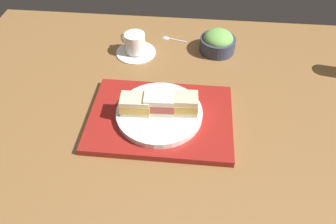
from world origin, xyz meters
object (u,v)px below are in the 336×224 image
sandwich_near (136,104)px  teaspoon (169,38)px  sandwich_middle (159,104)px  salad_bowl (218,42)px  sandwich_far (183,104)px  coffee_cup (135,45)px  sandwich_plate (159,113)px

sandwich_near → teaspoon: 42.57cm
sandwich_near → sandwich_middle: 6.36cm
salad_bowl → teaspoon: salad_bowl is taller
sandwich_far → coffee_cup: bearing=120.9°
sandwich_plate → salad_bowl: 39.05cm
sandwich_middle → sandwich_far: (6.33, 0.56, -0.01)cm
sandwich_plate → coffee_cup: bearing=111.1°
sandwich_far → coffee_cup: size_ratio=0.61×
sandwich_middle → teaspoon: bearing=91.7°
sandwich_plate → coffee_cup: coffee_cup is taller
sandwich_middle → salad_bowl: 39.16cm
sandwich_plate → sandwich_far: bearing=5.1°
sandwich_near → salad_bowl: 42.65cm
sandwich_plate → coffee_cup: (-12.09, 31.39, 0.23)cm
sandwich_near → salad_bowl: size_ratio=0.68×
teaspoon → sandwich_far: bearing=-79.5°
salad_bowl → sandwich_far: bearing=-106.0°
sandwich_near → sandwich_far: (12.66, 1.13, 0.28)cm
sandwich_middle → teaspoon: size_ratio=0.90×
sandwich_plate → sandwich_middle: size_ratio=2.79×
sandwich_far → salad_bowl: bearing=74.0°
sandwich_plate → coffee_cup: 33.63cm
salad_bowl → coffee_cup: 28.74cm
sandwich_plate → sandwich_middle: bearing=180.0°
sandwich_middle → sandwich_plate: bearing=0.0°
sandwich_near → teaspoon: bearing=83.0°
sandwich_near → coffee_cup: size_ratio=0.60×
sandwich_near → sandwich_middle: sandwich_middle is taller
sandwich_plate → sandwich_near: sandwich_near is taller
coffee_cup → teaspoon: (10.87, 9.89, -2.79)cm
coffee_cup → salad_bowl: bearing=8.1°
sandwich_far → teaspoon: (-7.55, 40.71, -6.25)cm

